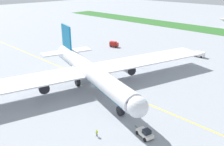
{
  "coord_description": "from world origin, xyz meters",
  "views": [
    {
      "loc": [
        56.61,
        -48.3,
        33.25
      ],
      "look_at": [
        3.06,
        5.4,
        3.77
      ],
      "focal_mm": 38.69,
      "sensor_mm": 36.0,
      "label": 1
    }
  ],
  "objects_px": {
    "service_truck_fuel_bowser": "(200,54)",
    "pushback_tug": "(145,133)",
    "service_truck_baggage_loader": "(114,44)",
    "airliner_foreground": "(89,71)",
    "ground_crew_marshaller_front": "(97,132)",
    "traffic_cone_near_nose": "(6,85)",
    "ground_crew_wingwalker_port": "(110,82)"
  },
  "relations": [
    {
      "from": "airliner_foreground",
      "to": "ground_crew_wingwalker_port",
      "type": "xyz_separation_m",
      "value": [
        3.41,
        6.3,
        -4.83
      ]
    },
    {
      "from": "ground_crew_marshaller_front",
      "to": "traffic_cone_near_nose",
      "type": "relative_size",
      "value": 2.75
    },
    {
      "from": "service_truck_fuel_bowser",
      "to": "airliner_foreground",
      "type": "bearing_deg",
      "value": -99.98
    },
    {
      "from": "airliner_foreground",
      "to": "ground_crew_wingwalker_port",
      "type": "bearing_deg",
      "value": 61.58
    },
    {
      "from": "traffic_cone_near_nose",
      "to": "service_truck_fuel_bowser",
      "type": "xyz_separation_m",
      "value": [
        30.81,
        76.14,
        1.12
      ]
    },
    {
      "from": "service_truck_fuel_bowser",
      "to": "pushback_tug",
      "type": "bearing_deg",
      "value": -73.47
    },
    {
      "from": "airliner_foreground",
      "to": "service_truck_fuel_bowser",
      "type": "relative_size",
      "value": 21.17
    },
    {
      "from": "ground_crew_marshaller_front",
      "to": "traffic_cone_near_nose",
      "type": "distance_m",
      "value": 42.52
    },
    {
      "from": "service_truck_baggage_loader",
      "to": "pushback_tug",
      "type": "bearing_deg",
      "value": -40.35
    },
    {
      "from": "airliner_foreground",
      "to": "service_truck_baggage_loader",
      "type": "xyz_separation_m",
      "value": [
        -30.09,
        42.29,
        -4.38
      ]
    },
    {
      "from": "airliner_foreground",
      "to": "service_truck_fuel_bowser",
      "type": "bearing_deg",
      "value": 80.02
    },
    {
      "from": "airliner_foreground",
      "to": "pushback_tug",
      "type": "relative_size",
      "value": 15.48
    },
    {
      "from": "ground_crew_wingwalker_port",
      "to": "traffic_cone_near_nose",
      "type": "xyz_separation_m",
      "value": [
        -24.13,
        -25.06,
        -0.79
      ]
    },
    {
      "from": "service_truck_fuel_bowser",
      "to": "ground_crew_marshaller_front",
      "type": "bearing_deg",
      "value": -81.01
    },
    {
      "from": "traffic_cone_near_nose",
      "to": "service_truck_fuel_bowser",
      "type": "relative_size",
      "value": 0.13
    },
    {
      "from": "ground_crew_wingwalker_port",
      "to": "traffic_cone_near_nose",
      "type": "bearing_deg",
      "value": -133.91
    },
    {
      "from": "ground_crew_wingwalker_port",
      "to": "service_truck_fuel_bowser",
      "type": "height_order",
      "value": "service_truck_fuel_bowser"
    },
    {
      "from": "pushback_tug",
      "to": "ground_crew_marshaller_front",
      "type": "relative_size",
      "value": 3.84
    },
    {
      "from": "pushback_tug",
      "to": "service_truck_baggage_loader",
      "type": "relative_size",
      "value": 1.25
    },
    {
      "from": "airliner_foreground",
      "to": "service_truck_fuel_bowser",
      "type": "height_order",
      "value": "airliner_foreground"
    },
    {
      "from": "pushback_tug",
      "to": "service_truck_fuel_bowser",
      "type": "distance_m",
      "value": 68.66
    },
    {
      "from": "service_truck_baggage_loader",
      "to": "airliner_foreground",
      "type": "bearing_deg",
      "value": -54.57
    },
    {
      "from": "traffic_cone_near_nose",
      "to": "service_truck_fuel_bowser",
      "type": "distance_m",
      "value": 82.14
    },
    {
      "from": "service_truck_baggage_loader",
      "to": "service_truck_fuel_bowser",
      "type": "height_order",
      "value": "service_truck_baggage_loader"
    },
    {
      "from": "airliner_foreground",
      "to": "ground_crew_marshaller_front",
      "type": "relative_size",
      "value": 59.47
    },
    {
      "from": "pushback_tug",
      "to": "traffic_cone_near_nose",
      "type": "distance_m",
      "value": 51.4
    },
    {
      "from": "airliner_foreground",
      "to": "traffic_cone_near_nose",
      "type": "distance_m",
      "value": 28.51
    },
    {
      "from": "ground_crew_marshaller_front",
      "to": "traffic_cone_near_nose",
      "type": "height_order",
      "value": "ground_crew_marshaller_front"
    },
    {
      "from": "ground_crew_wingwalker_port",
      "to": "ground_crew_marshaller_front",
      "type": "xyz_separation_m",
      "value": [
        18.29,
        -22.26,
        -0.1
      ]
    },
    {
      "from": "airliner_foreground",
      "to": "ground_crew_marshaller_front",
      "type": "height_order",
      "value": "airliner_foreground"
    },
    {
      "from": "ground_crew_marshaller_front",
      "to": "service_truck_fuel_bowser",
      "type": "bearing_deg",
      "value": 98.99
    },
    {
      "from": "service_truck_baggage_loader",
      "to": "service_truck_fuel_bowser",
      "type": "bearing_deg",
      "value": 20.57
    }
  ]
}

